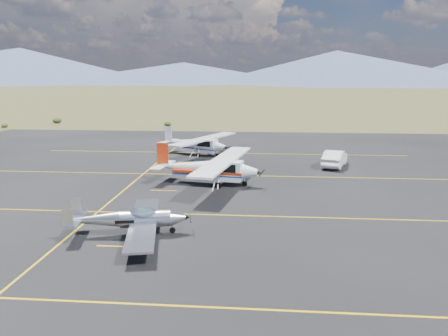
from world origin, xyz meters
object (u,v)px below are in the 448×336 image
(aircraft_low_wing, at_px, (131,219))
(aircraft_plain, at_px, (195,143))
(aircraft_cessna, at_px, (208,167))
(sedan, at_px, (335,158))

(aircraft_low_wing, bearing_deg, aircraft_plain, 78.86)
(aircraft_cessna, bearing_deg, sedan, 45.16)
(aircraft_cessna, xyz_separation_m, aircraft_plain, (-2.98, 12.92, -0.10))
(aircraft_low_wing, xyz_separation_m, sedan, (13.89, 19.42, -0.10))
(aircraft_low_wing, relative_size, aircraft_plain, 0.78)
(sedan, bearing_deg, aircraft_cessna, 53.97)
(aircraft_low_wing, distance_m, aircraft_cessna, 11.92)
(aircraft_low_wing, distance_m, sedan, 23.87)
(aircraft_low_wing, xyz_separation_m, aircraft_cessna, (2.78, 11.58, 0.50))
(aircraft_plain, relative_size, sedan, 2.33)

